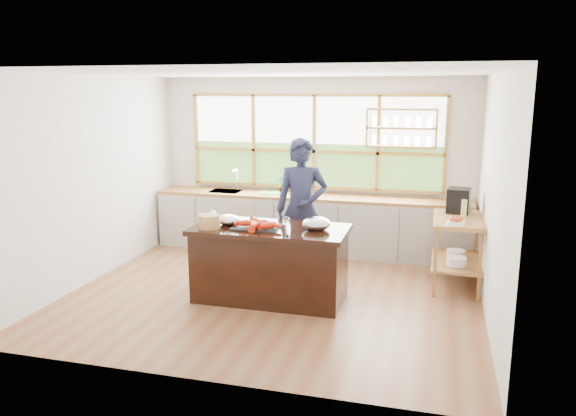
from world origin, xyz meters
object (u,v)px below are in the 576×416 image
(cook, at_px, (302,209))
(wicker_basket, at_px, (209,221))
(island, at_px, (270,263))
(espresso_machine, at_px, (459,201))

(cook, height_order, wicker_basket, cook)
(island, height_order, cook, cook)
(wicker_basket, bearing_deg, island, 18.30)
(cook, relative_size, wicker_basket, 7.52)
(espresso_machine, bearing_deg, wicker_basket, -141.60)
(cook, bearing_deg, espresso_machine, 3.99)
(island, distance_m, wicker_basket, 0.89)
(island, height_order, espresso_machine, espresso_machine)
(espresso_machine, bearing_deg, island, -138.43)
(island, distance_m, espresso_machine, 2.69)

